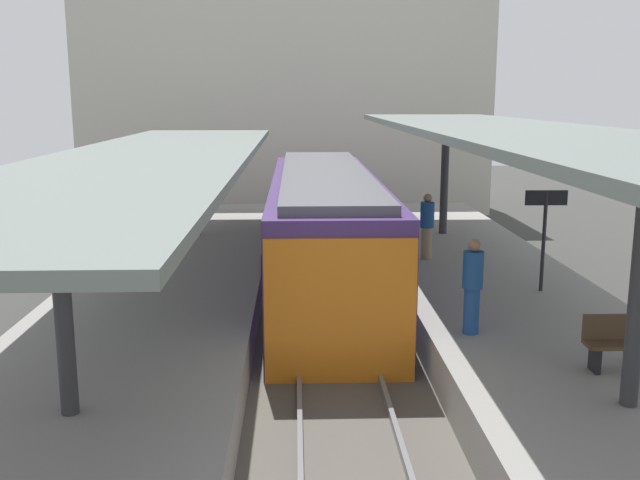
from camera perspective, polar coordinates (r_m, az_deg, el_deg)
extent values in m
plane|color=#383835|center=(14.89, 1.09, -8.93)|extent=(80.00, 80.00, 0.00)
cube|color=gray|center=(15.02, -13.65, -7.06)|extent=(4.40, 28.00, 1.00)
cube|color=gray|center=(15.40, 15.47, -6.70)|extent=(4.40, 28.00, 1.00)
cube|color=#59544C|center=(14.86, 1.09, -8.57)|extent=(3.20, 28.00, 0.20)
cube|color=slate|center=(14.78, -1.72, -7.98)|extent=(0.08, 28.00, 0.14)
cube|color=slate|center=(14.85, 3.90, -7.90)|extent=(0.08, 28.00, 0.14)
cube|color=#472D6B|center=(18.72, 0.39, 0.55)|extent=(2.70, 12.94, 2.90)
cube|color=orange|center=(12.45, 1.63, -5.75)|extent=(2.65, 0.08, 2.60)
cube|color=black|center=(18.66, -3.82, 1.58)|extent=(0.04, 11.90, 0.76)
cube|color=black|center=(18.77, 4.58, 1.62)|extent=(0.04, 11.90, 0.76)
cube|color=#515156|center=(18.50, 0.40, 5.27)|extent=(2.16, 12.29, 0.20)
cylinder|color=#333335|center=(9.93, -19.80, -5.40)|extent=(0.24, 0.24, 2.83)
cylinder|color=#333335|center=(22.03, -9.91, 4.03)|extent=(0.24, 0.24, 2.83)
cube|color=slate|center=(15.69, -13.22, 6.48)|extent=(4.18, 21.00, 0.16)
cylinder|color=#333335|center=(10.43, 24.08, -3.37)|extent=(0.24, 0.24, 3.38)
cylinder|color=#333335|center=(22.26, 9.90, 4.82)|extent=(0.24, 0.24, 3.38)
cube|color=slate|center=(16.02, 14.73, 8.48)|extent=(4.18, 21.00, 0.16)
cube|color=black|center=(11.92, 21.07, -8.86)|extent=(0.08, 0.32, 0.40)
cube|color=#4C3823|center=(12.07, 23.57, -7.65)|extent=(1.40, 0.40, 0.06)
cube|color=#4C3823|center=(12.15, 23.29, -6.35)|extent=(1.40, 0.06, 0.40)
cylinder|color=#262628|center=(16.13, 17.40, -0.11)|extent=(0.08, 0.08, 2.20)
cube|color=black|center=(15.98, 17.60, 3.23)|extent=(0.90, 0.06, 0.32)
cylinder|color=#998460|center=(18.82, 8.49, -0.25)|extent=(0.28, 0.28, 0.83)
cylinder|color=navy|center=(18.68, 8.56, 2.00)|extent=(0.36, 0.36, 0.66)
sphere|color=#936B4C|center=(18.62, 8.60, 3.33)|extent=(0.22, 0.22, 0.22)
cylinder|color=navy|center=(13.07, 11.98, -5.53)|extent=(0.28, 0.28, 0.84)
cylinder|color=navy|center=(12.87, 12.11, -2.33)|extent=(0.36, 0.36, 0.66)
sphere|color=#936B4C|center=(12.78, 12.19, -0.42)|extent=(0.22, 0.22, 0.22)
cube|color=beige|center=(33.95, -2.75, 11.92)|extent=(18.00, 6.00, 11.00)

